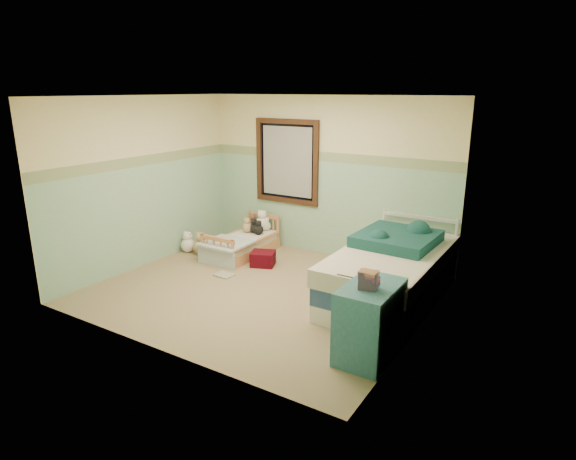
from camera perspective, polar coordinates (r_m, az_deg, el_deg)
The scene contains 29 objects.
floor at distance 6.50m, azimuth -3.16°, elevation -7.23°, with size 4.20×3.60×0.02m, color olive.
ceiling at distance 5.96m, azimuth -3.55°, elevation 15.58°, with size 4.20×3.60×0.02m, color white.
wall_back at distance 7.62m, azimuth 4.49°, elevation 6.19°, with size 4.20×0.04×2.50m, color beige.
wall_front at distance 4.80m, azimuth -15.79°, elevation -0.45°, with size 4.20×0.04×2.50m, color beige.
wall_left at distance 7.49m, azimuth -16.67°, elevation 5.38°, with size 0.04×3.60×2.50m, color beige.
wall_right at distance 5.22m, azimuth 15.88°, elevation 0.88°, with size 0.04×3.60×2.50m, color beige.
wainscot_mint at distance 7.71m, azimuth 4.36°, elevation 2.51°, with size 4.20×0.01×1.50m, color #8CB197.
border_strip at distance 7.56m, azimuth 4.50°, elevation 8.60°, with size 4.20×0.01×0.15m, color #45694A.
window_frame at distance 7.89m, azimuth -0.16°, elevation 8.07°, with size 1.16×0.06×1.36m, color black.
window_blinds at distance 7.90m, azimuth -0.12°, elevation 8.07°, with size 0.92×0.01×1.12m, color beige.
toddler_bed_frame at distance 7.87m, azimuth -5.41°, elevation -2.29°, with size 0.64×1.28×0.17m, color #A2653B.
toddler_mattress at distance 7.82m, azimuth -5.44°, elevation -1.30°, with size 0.59×1.23×0.12m, color silver.
patchwork_quilt at distance 7.50m, azimuth -7.29°, elevation -1.53°, with size 0.70×0.64×0.03m, color #7498D1.
plush_bed_brown at distance 8.25m, azimuth -4.21°, elevation 0.76°, with size 0.18×0.18×0.18m, color brown.
plush_bed_white at distance 8.13m, azimuth -3.07°, elevation 0.74°, with size 0.24×0.24×0.24m, color white.
plush_bed_tan at distance 8.05m, azimuth -4.83°, elevation 0.31°, with size 0.17×0.17×0.17m, color tan.
plush_bed_dark at distance 7.92m, azimuth -3.50°, elevation 0.04°, with size 0.16×0.16×0.16m, color black.
plush_floor_cream at distance 8.10m, azimuth -11.71°, elevation -1.76°, with size 0.23×0.23×0.23m, color white.
plush_floor_tan at distance 7.95m, azimuth -10.26°, elevation -1.96°, with size 0.25×0.25×0.25m, color tan.
twin_bed_frame at distance 6.31m, azimuth 11.89°, elevation -7.12°, with size 1.10×2.20×0.22m, color silver.
twin_boxspring at distance 6.23m, azimuth 12.01°, elevation -5.27°, with size 1.10×2.20×0.22m, color navy.
twin_mattress at distance 6.15m, azimuth 12.13°, elevation -3.36°, with size 1.14×2.24×0.22m, color beige.
teal_blanket at distance 6.38m, azimuth 12.73°, elevation -0.98°, with size 0.93×0.99×0.14m, color #163A40.
dresser at distance 4.91m, azimuth 9.62°, elevation -10.60°, with size 0.48×0.76×0.76m, color #2B5C67.
book_stack at distance 4.64m, azimuth 9.47°, elevation -5.86°, with size 0.17×0.14×0.17m, color brown.
red_pillow at distance 7.35m, azimuth -2.98°, elevation -3.39°, with size 0.35×0.30×0.22m, color maroon.
floor_book at distance 7.03m, azimuth -7.53°, elevation -5.30°, with size 0.26×0.20×0.02m, color orange.
extra_plush_0 at distance 8.03m, azimuth -4.02°, elevation 0.25°, with size 0.16×0.16×0.16m, color black.
extra_plush_1 at distance 8.15m, azimuth -2.59°, elevation 0.49°, with size 0.16×0.16×0.16m, color white.
Camera 1 is at (3.44, -4.87, 2.58)m, focal length 30.13 mm.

